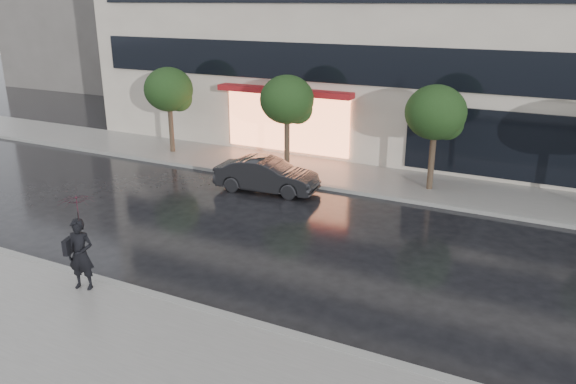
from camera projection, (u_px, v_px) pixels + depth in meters
The scene contains 11 objects.
ground at pixel (211, 290), 13.94m from camera, with size 120.00×120.00×0.00m, color black.
sidewalk_near at pixel (118, 358), 11.18m from camera, with size 60.00×4.50×0.12m, color slate.
sidewalk_far at pixel (356, 177), 22.56m from camera, with size 60.00×3.50×0.12m, color slate.
curb_near at pixel (186, 306), 13.08m from camera, with size 60.00×0.25×0.14m, color gray.
curb_far at pixel (340, 189), 21.08m from camera, with size 60.00×0.25×0.14m, color gray.
bg_building_left at pixel (105, 10), 45.93m from camera, with size 14.00×10.00×12.00m, color #59544F.
tree_far_west at pixel (170, 91), 25.28m from camera, with size 2.20×2.20×3.99m.
tree_mid_west at pixel (289, 101), 22.70m from camera, with size 2.20×2.20×3.99m.
tree_mid_east at pixel (437, 115), 20.13m from camera, with size 2.20×2.20×3.99m.
parked_car at pixel (267, 175), 20.89m from camera, with size 1.35×3.86×1.27m, color black.
pedestrian_with_umbrella at pixel (79, 232), 13.31m from camera, with size 1.06×1.08×2.39m.
Camera 1 is at (7.34, -10.17, 6.83)m, focal length 35.00 mm.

